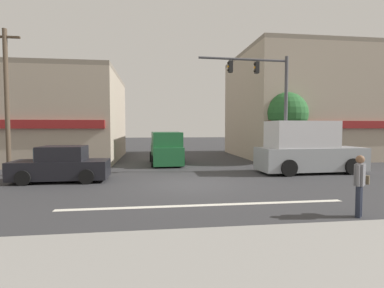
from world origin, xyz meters
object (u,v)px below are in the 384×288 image
street_tree (286,114)px  box_truck_crossing_rightbound (307,149)px  utility_pole_near_left (7,100)px  pedestrian_foreground_with_bag (360,182)px  van_waiting_far (166,149)px  sedan_approaching_near (61,166)px  traffic_light_mast (269,94)px

street_tree → box_truck_crossing_rightbound: (-0.67, -3.99, -2.05)m
utility_pole_near_left → pedestrian_foreground_with_bag: size_ratio=4.33×
street_tree → van_waiting_far: 8.27m
sedan_approaching_near → pedestrian_foreground_with_bag: pedestrian_foreground_with_bag is taller
sedan_approaching_near → traffic_light_mast: bearing=7.6°
street_tree → sedan_approaching_near: size_ratio=1.16×
utility_pole_near_left → van_waiting_far: size_ratio=1.55×
street_tree → traffic_light_mast: traffic_light_mast is taller
van_waiting_far → sedan_approaching_near: size_ratio=1.14×
street_tree → pedestrian_foreground_with_bag: 12.26m
van_waiting_far → pedestrian_foreground_with_bag: (4.60, -12.36, -0.05)m
box_truck_crossing_rightbound → sedan_approaching_near: 12.23m
van_waiting_far → pedestrian_foreground_with_bag: bearing=-69.6°
utility_pole_near_left → pedestrian_foreground_with_bag: (12.60, -8.66, -2.81)m
utility_pole_near_left → pedestrian_foreground_with_bag: utility_pole_near_left is taller
box_truck_crossing_rightbound → van_waiting_far: size_ratio=1.22×
van_waiting_far → street_tree: bearing=-5.7°
utility_pole_near_left → box_truck_crossing_rightbound: 15.48m
van_waiting_far → sedan_approaching_near: bearing=-131.0°
van_waiting_far → pedestrian_foreground_with_bag: van_waiting_far is taller
street_tree → sedan_approaching_near: (-12.85, -4.90, -2.60)m
traffic_light_mast → van_waiting_far: (-5.27, 4.33, -3.17)m
street_tree → traffic_light_mast: (-2.63, -3.55, 0.87)m
box_truck_crossing_rightbound → pedestrian_foreground_with_bag: 8.04m
street_tree → box_truck_crossing_rightbound: bearing=-99.5°
street_tree → pedestrian_foreground_with_bag: street_tree is taller
sedan_approaching_near → utility_pole_near_left: bearing=147.0°
van_waiting_far → sedan_approaching_near: 7.55m
traffic_light_mast → van_waiting_far: 7.52m
pedestrian_foreground_with_bag → box_truck_crossing_rightbound: bearing=70.8°
street_tree → van_waiting_far: size_ratio=1.02×
box_truck_crossing_rightbound → traffic_light_mast: bearing=167.4°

